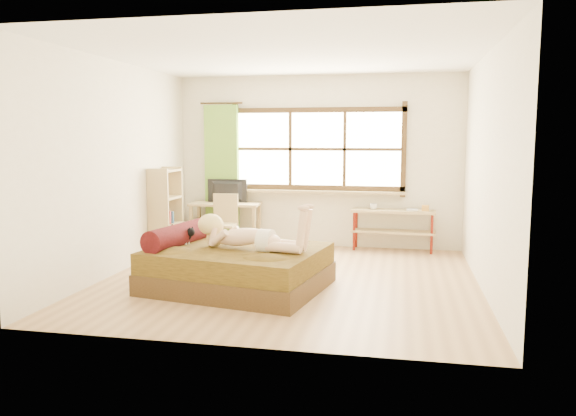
% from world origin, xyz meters
% --- Properties ---
extents(floor, '(4.50, 4.50, 0.00)m').
position_xyz_m(floor, '(0.00, 0.00, 0.00)').
color(floor, '#9E754C').
rests_on(floor, ground).
extents(ceiling, '(4.50, 4.50, 0.00)m').
position_xyz_m(ceiling, '(0.00, 0.00, 2.70)').
color(ceiling, white).
rests_on(ceiling, wall_back).
extents(wall_back, '(4.50, 0.00, 4.50)m').
position_xyz_m(wall_back, '(0.00, 2.25, 1.35)').
color(wall_back, silver).
rests_on(wall_back, floor).
extents(wall_front, '(4.50, 0.00, 4.50)m').
position_xyz_m(wall_front, '(0.00, -2.25, 1.35)').
color(wall_front, silver).
rests_on(wall_front, floor).
extents(wall_left, '(0.00, 4.50, 4.50)m').
position_xyz_m(wall_left, '(-2.25, 0.00, 1.35)').
color(wall_left, silver).
rests_on(wall_left, floor).
extents(wall_right, '(0.00, 4.50, 4.50)m').
position_xyz_m(wall_right, '(2.25, 0.00, 1.35)').
color(wall_right, silver).
rests_on(wall_right, floor).
extents(window, '(2.80, 0.16, 1.46)m').
position_xyz_m(window, '(0.00, 2.22, 1.51)').
color(window, '#FFEDBF').
rests_on(window, wall_back).
extents(curtain, '(0.55, 0.10, 2.20)m').
position_xyz_m(curtain, '(-1.55, 2.13, 1.15)').
color(curtain, '#528E26').
rests_on(curtain, wall_back).
extents(bed, '(2.14, 1.84, 0.72)m').
position_xyz_m(bed, '(-0.56, -0.47, 0.26)').
color(bed, black).
rests_on(bed, floor).
extents(woman, '(1.38, 0.61, 0.57)m').
position_xyz_m(woman, '(-0.36, -0.53, 0.76)').
color(woman, beige).
rests_on(woman, bed).
extents(kitten, '(0.30, 0.16, 0.23)m').
position_xyz_m(kitten, '(-1.23, -0.38, 0.59)').
color(kitten, black).
rests_on(kitten, bed).
extents(desk, '(1.13, 0.56, 0.69)m').
position_xyz_m(desk, '(-1.44, 1.95, 0.60)').
color(desk, tan).
rests_on(desk, floor).
extents(monitor, '(0.65, 0.12, 0.37)m').
position_xyz_m(monitor, '(-1.44, 2.00, 0.88)').
color(monitor, black).
rests_on(monitor, desk).
extents(chair, '(0.41, 0.41, 0.87)m').
position_xyz_m(chair, '(-1.34, 1.58, 0.48)').
color(chair, tan).
rests_on(chair, floor).
extents(pipe_shelf, '(1.28, 0.39, 0.72)m').
position_xyz_m(pipe_shelf, '(1.22, 2.07, 0.47)').
color(pipe_shelf, tan).
rests_on(pipe_shelf, floor).
extents(cup, '(0.12, 0.12, 0.09)m').
position_xyz_m(cup, '(0.91, 2.07, 0.68)').
color(cup, gray).
rests_on(cup, pipe_shelf).
extents(book, '(0.18, 0.24, 0.02)m').
position_xyz_m(book, '(1.41, 2.07, 0.64)').
color(book, gray).
rests_on(book, pipe_shelf).
extents(bookshelf, '(0.32, 0.56, 1.29)m').
position_xyz_m(bookshelf, '(-2.08, 1.09, 0.65)').
color(bookshelf, tan).
rests_on(bookshelf, floor).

